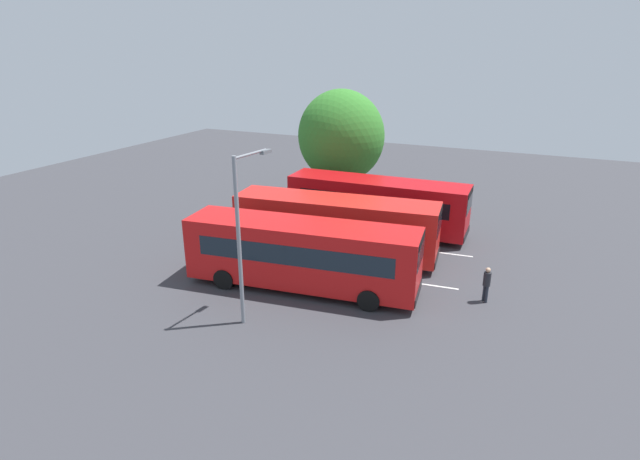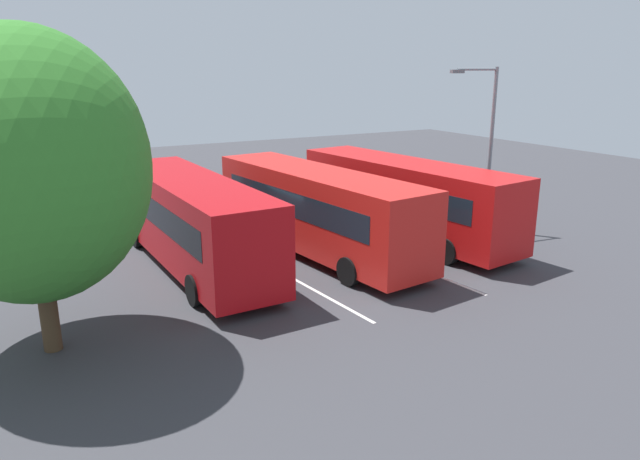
# 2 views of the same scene
# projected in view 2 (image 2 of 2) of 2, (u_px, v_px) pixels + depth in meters

# --- Properties ---
(ground_plane) EXTENTS (65.92, 65.92, 0.00)m
(ground_plane) POSITION_uv_depth(u_px,v_px,m) (311.00, 252.00, 22.31)
(ground_plane) COLOR #38383D
(bus_far_left) EXTENTS (10.82, 3.69, 3.15)m
(bus_far_left) POSITION_uv_depth(u_px,v_px,m) (405.00, 196.00, 23.80)
(bus_far_left) COLOR red
(bus_far_left) RESTS_ON ground
(bus_center_left) EXTENTS (10.81, 3.63, 3.15)m
(bus_center_left) POSITION_uv_depth(u_px,v_px,m) (317.00, 208.00, 21.77)
(bus_center_left) COLOR red
(bus_center_left) RESTS_ON ground
(bus_center_right) EXTENTS (10.67, 2.81, 3.15)m
(bus_center_right) POSITION_uv_depth(u_px,v_px,m) (192.00, 219.00, 20.27)
(bus_center_right) COLOR #B70C11
(bus_center_right) RESTS_ON ground
(pedestrian) EXTENTS (0.45, 0.45, 1.62)m
(pedestrian) POSITION_uv_depth(u_px,v_px,m) (277.00, 187.00, 29.61)
(pedestrian) COLOR #232833
(pedestrian) RESTS_ON ground
(street_lamp) EXTENTS (0.42, 2.27, 6.83)m
(street_lamp) POSITION_uv_depth(u_px,v_px,m) (487.00, 138.00, 24.20)
(street_lamp) COLOR gray
(street_lamp) RESTS_ON ground
(depot_tree) EXTENTS (6.07, 5.46, 7.82)m
(depot_tree) POSITION_uv_depth(u_px,v_px,m) (29.00, 167.00, 13.40)
(depot_tree) COLOR #4C3823
(depot_tree) RESTS_ON ground
(lane_stripe_outer_left) EXTENTS (13.05, 1.33, 0.01)m
(lane_stripe_outer_left) POSITION_uv_depth(u_px,v_px,m) (357.00, 244.00, 23.29)
(lane_stripe_outer_left) COLOR silver
(lane_stripe_outer_left) RESTS_ON ground
(lane_stripe_inner_left) EXTENTS (13.05, 1.33, 0.01)m
(lane_stripe_inner_left) POSITION_uv_depth(u_px,v_px,m) (260.00, 260.00, 21.33)
(lane_stripe_inner_left) COLOR silver
(lane_stripe_inner_left) RESTS_ON ground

